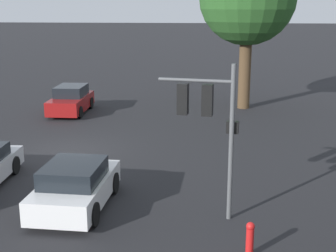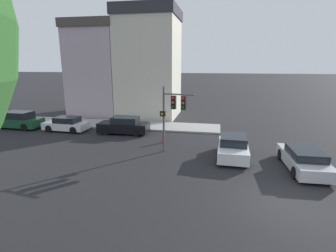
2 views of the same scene
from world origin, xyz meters
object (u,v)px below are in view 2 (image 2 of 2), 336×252
traffic_signal (173,108)px  parked_car_1 (66,124)px  crossing_car_2 (233,148)px  fire_hydrant (164,137)px  parked_car_2 (18,120)px  parked_car_0 (124,126)px  crossing_car_1 (304,159)px

traffic_signal → parked_car_1: bearing=-102.0°
crossing_car_2 → fire_hydrant: 5.76m
parked_car_2 → parked_car_0: bearing=-177.8°
traffic_signal → parked_car_1: 11.77m
crossing_car_2 → traffic_signal: bearing=-91.1°
crossing_car_1 → parked_car_1: parked_car_1 is taller
crossing_car_1 → parked_car_1: size_ratio=1.20×
traffic_signal → crossing_car_2: (-0.23, -4.07, -2.50)m
traffic_signal → fire_hydrant: size_ratio=5.01×
crossing_car_1 → fire_hydrant: 9.92m
crossing_car_1 → parked_car_0: bearing=64.3°
parked_car_2 → traffic_signal: bearing=167.1°
parked_car_0 → parked_car_2: parked_car_2 is taller
fire_hydrant → crossing_car_1: bearing=-112.1°
crossing_car_2 → parked_car_1: 15.42m
fire_hydrant → parked_car_0: bearing=63.4°
crossing_car_2 → parked_car_2: 20.45m
traffic_signal → crossing_car_1: (-1.48, -8.07, -2.56)m
fire_hydrant → parked_car_2: bearing=82.2°
crossing_car_1 → parked_car_0: 14.40m
crossing_car_1 → parked_car_2: parked_car_2 is taller
parked_car_1 → traffic_signal: bearing=160.7°
crossing_car_2 → crossing_car_1: bearing=74.7°
parked_car_2 → fire_hydrant: parked_car_2 is taller
parked_car_0 → crossing_car_2: bearing=153.4°
crossing_car_1 → parked_car_1: 19.60m
traffic_signal → fire_hydrant: traffic_signal is taller
crossing_car_2 → fire_hydrant: bearing=-113.4°
crossing_car_2 → parked_car_2: size_ratio=0.84×
crossing_car_2 → parked_car_1: crossing_car_2 is taller
crossing_car_2 → parked_car_0: bearing=-113.9°
parked_car_0 → parked_car_2: bearing=-0.7°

